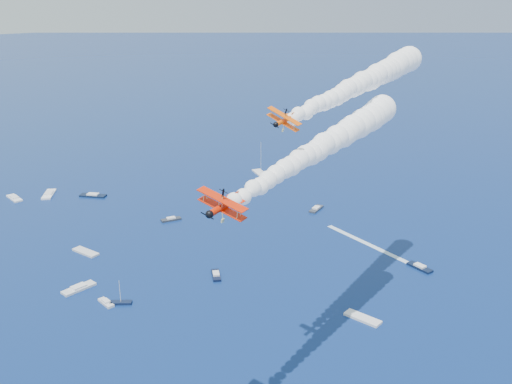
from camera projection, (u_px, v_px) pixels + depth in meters
biplane_lead at (284, 121)px, 113.27m from camera, size 9.15×10.32×7.21m
biplane_trail at (223, 206)px, 97.40m from camera, size 11.42×12.84×8.15m
smoke_trail_lead at (360, 84)px, 137.79m from camera, size 68.76×51.11×11.92m
smoke_trail_trail at (321, 147)px, 121.92m from camera, size 68.76×51.13×11.92m
spectator_boats at (72, 238)px, 210.21m from camera, size 216.49×158.98×0.70m
boat_wakes at (47, 270)px, 187.41m from camera, size 178.30×133.05×0.04m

